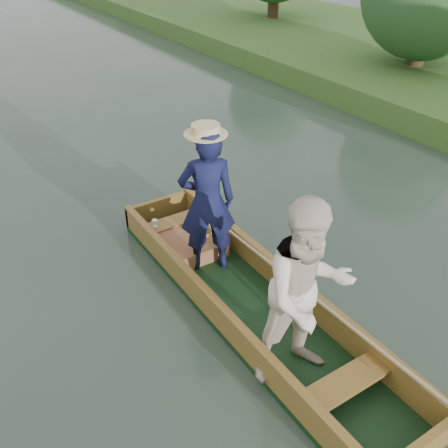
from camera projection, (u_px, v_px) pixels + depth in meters
ground at (250, 311)px, 6.16m from camera, size 120.00×120.00×0.00m
punt at (259, 269)px, 5.54m from camera, size 1.27×5.12×2.12m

